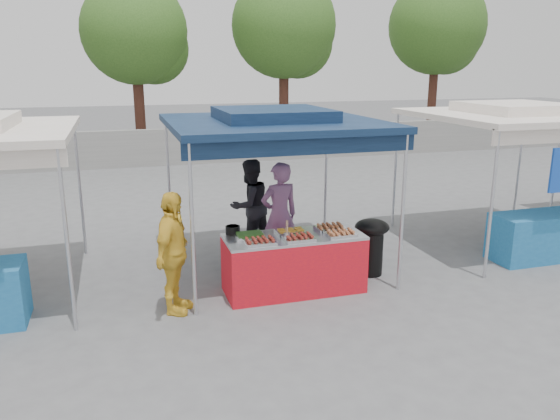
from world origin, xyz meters
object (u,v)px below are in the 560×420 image
object	(u,v)px
vendor_woman	(279,216)
helper_man	(250,206)
vendor_table	(294,263)
cooking_pot	(233,230)
wok_burner	(371,242)
customer_person	(173,254)

from	to	relation	value
vendor_woman	helper_man	xyz separation A→B (m)	(-0.25, 0.97, -0.05)
vendor_table	helper_man	size ratio (longest dim) A/B	1.22
vendor_table	cooking_pot	world-z (taller)	cooking_pot
wok_burner	vendor_woman	world-z (taller)	vendor_woman
vendor_woman	wok_burner	bearing A→B (deg)	142.54
cooking_pot	helper_man	distance (m)	1.77
vendor_woman	helper_man	bearing A→B (deg)	-84.44
vendor_table	customer_person	distance (m)	1.80
customer_person	cooking_pot	bearing A→B (deg)	-33.96
cooking_pot	customer_person	xyz separation A→B (m)	(-0.91, -0.54, -0.08)
vendor_table	vendor_woman	xyz separation A→B (m)	(0.08, 0.99, 0.45)
cooking_pot	customer_person	size ratio (longest dim) A/B	0.13
cooking_pot	customer_person	world-z (taller)	customer_person
cooking_pot	vendor_woman	xyz separation A→B (m)	(0.91, 0.67, -0.04)
helper_man	vendor_table	bearing A→B (deg)	69.61
helper_man	customer_person	bearing A→B (deg)	28.84
cooking_pot	wok_burner	bearing A→B (deg)	-0.95
helper_man	customer_person	distance (m)	2.69
vendor_table	wok_burner	world-z (taller)	wok_burner
customer_person	wok_burner	bearing A→B (deg)	-55.33
wok_burner	customer_person	size ratio (longest dim) A/B	0.55
vendor_woman	customer_person	xyz separation A→B (m)	(-1.82, -1.21, -0.05)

